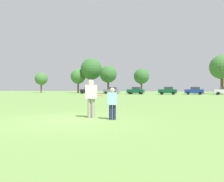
{
  "coord_description": "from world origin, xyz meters",
  "views": [
    {
      "loc": [
        4.62,
        -8.37,
        1.41
      ],
      "look_at": [
        1.02,
        3.1,
        1.27
      ],
      "focal_mm": 33.77,
      "sensor_mm": 36.0,
      "label": 1
    }
  ],
  "objects_px": {
    "player_defender": "(112,102)",
    "parked_car_mid_right": "(168,91)",
    "player_thrower": "(91,96)",
    "frisbee": "(100,96)",
    "parked_car_near_left": "(88,90)",
    "parked_car_center": "(136,91)",
    "traffic_cone": "(116,102)",
    "parked_car_far_right": "(224,91)",
    "parked_car_mid_left": "(112,90)",
    "parked_car_near_right": "(194,91)"
  },
  "relations": [
    {
      "from": "player_defender",
      "to": "parked_car_far_right",
      "type": "bearing_deg",
      "value": 73.65
    },
    {
      "from": "player_thrower",
      "to": "parked_car_far_right",
      "type": "relative_size",
      "value": 0.43
    },
    {
      "from": "frisbee",
      "to": "parked_car_far_right",
      "type": "height_order",
      "value": "parked_car_far_right"
    },
    {
      "from": "traffic_cone",
      "to": "parked_car_mid_right",
      "type": "distance_m",
      "value": 33.11
    },
    {
      "from": "player_thrower",
      "to": "parked_car_near_left",
      "type": "height_order",
      "value": "player_thrower"
    },
    {
      "from": "player_defender",
      "to": "parked_car_near_left",
      "type": "distance_m",
      "value": 48.63
    },
    {
      "from": "parked_car_mid_left",
      "to": "traffic_cone",
      "type": "bearing_deg",
      "value": -71.83
    },
    {
      "from": "frisbee",
      "to": "parked_car_mid_right",
      "type": "distance_m",
      "value": 41.83
    },
    {
      "from": "player_thrower",
      "to": "parked_car_far_right",
      "type": "height_order",
      "value": "player_thrower"
    },
    {
      "from": "parked_car_center",
      "to": "player_thrower",
      "type": "bearing_deg",
      "value": -81.91
    },
    {
      "from": "parked_car_far_right",
      "to": "player_thrower",
      "type": "bearing_deg",
      "value": -107.82
    },
    {
      "from": "parked_car_near_left",
      "to": "parked_car_near_right",
      "type": "relative_size",
      "value": 1.0
    },
    {
      "from": "parked_car_near_left",
      "to": "player_defender",
      "type": "bearing_deg",
      "value": -64.89
    },
    {
      "from": "traffic_cone",
      "to": "parked_car_near_left",
      "type": "relative_size",
      "value": 0.11
    },
    {
      "from": "parked_car_near_left",
      "to": "frisbee",
      "type": "bearing_deg",
      "value": -65.48
    },
    {
      "from": "frisbee",
      "to": "parked_car_mid_left",
      "type": "height_order",
      "value": "parked_car_mid_left"
    },
    {
      "from": "parked_car_center",
      "to": "parked_car_mid_right",
      "type": "bearing_deg",
      "value": -2.59
    },
    {
      "from": "player_thrower",
      "to": "frisbee",
      "type": "relative_size",
      "value": 6.78
    },
    {
      "from": "player_thrower",
      "to": "parked_car_mid_left",
      "type": "height_order",
      "value": "player_thrower"
    },
    {
      "from": "player_thrower",
      "to": "frisbee",
      "type": "bearing_deg",
      "value": 11.54
    },
    {
      "from": "traffic_cone",
      "to": "parked_car_near_left",
      "type": "bearing_deg",
      "value": 117.51
    },
    {
      "from": "player_defender",
      "to": "parked_car_near_left",
      "type": "height_order",
      "value": "parked_car_near_left"
    },
    {
      "from": "frisbee",
      "to": "traffic_cone",
      "type": "bearing_deg",
      "value": 101.41
    },
    {
      "from": "player_defender",
      "to": "parked_car_near_right",
      "type": "bearing_deg",
      "value": 81.59
    },
    {
      "from": "player_thrower",
      "to": "parked_car_mid_left",
      "type": "xyz_separation_m",
      "value": [
        -12.99,
        44.4,
        -0.11
      ]
    },
    {
      "from": "player_thrower",
      "to": "parked_car_near_left",
      "type": "relative_size",
      "value": 0.43
    },
    {
      "from": "player_thrower",
      "to": "parked_car_center",
      "type": "xyz_separation_m",
      "value": [
        -6.0,
        42.25,
        -0.11
      ]
    },
    {
      "from": "player_thrower",
      "to": "parked_car_center",
      "type": "bearing_deg",
      "value": 98.09
    },
    {
      "from": "parked_car_mid_left",
      "to": "parked_car_near_left",
      "type": "bearing_deg",
      "value": -174.43
    },
    {
      "from": "parked_car_mid_left",
      "to": "parked_car_center",
      "type": "distance_m",
      "value": 7.31
    },
    {
      "from": "traffic_cone",
      "to": "parked_car_near_right",
      "type": "xyz_separation_m",
      "value": [
        8.96,
        34.55,
        0.69
      ]
    },
    {
      "from": "parked_car_mid_left",
      "to": "player_defender",
      "type": "bearing_deg",
      "value": -72.44
    },
    {
      "from": "frisbee",
      "to": "parked_car_far_right",
      "type": "distance_m",
      "value": 45.33
    },
    {
      "from": "parked_car_near_right",
      "to": "parked_car_near_left",
      "type": "bearing_deg",
      "value": 179.41
    },
    {
      "from": "parked_car_far_right",
      "to": "traffic_cone",
      "type": "bearing_deg",
      "value": -113.95
    },
    {
      "from": "player_defender",
      "to": "traffic_cone",
      "type": "xyz_separation_m",
      "value": [
        -2.49,
        9.2,
        -0.58
      ]
    },
    {
      "from": "player_defender",
      "to": "parked_car_near_right",
      "type": "distance_m",
      "value": 44.23
    },
    {
      "from": "parked_car_far_right",
      "to": "parked_car_near_right",
      "type": "bearing_deg",
      "value": 178.79
    },
    {
      "from": "player_defender",
      "to": "parked_car_mid_right",
      "type": "relative_size",
      "value": 0.34
    },
    {
      "from": "parked_car_center",
      "to": "frisbee",
      "type": "bearing_deg",
      "value": -81.31
    },
    {
      "from": "traffic_cone",
      "to": "parked_car_near_left",
      "type": "height_order",
      "value": "parked_car_near_left"
    },
    {
      "from": "player_thrower",
      "to": "parked_car_mid_left",
      "type": "bearing_deg",
      "value": 106.3
    },
    {
      "from": "frisbee",
      "to": "parked_car_center",
      "type": "height_order",
      "value": "parked_car_center"
    },
    {
      "from": "player_defender",
      "to": "parked_car_mid_right",
      "type": "distance_m",
      "value": 42.17
    },
    {
      "from": "traffic_cone",
      "to": "parked_car_center",
      "type": "distance_m",
      "value": 33.65
    },
    {
      "from": "parked_car_near_right",
      "to": "parked_car_far_right",
      "type": "relative_size",
      "value": 1.0
    },
    {
      "from": "parked_car_mid_right",
      "to": "parked_car_near_right",
      "type": "xyz_separation_m",
      "value": [
        5.92,
        1.59,
        0.0
      ]
    },
    {
      "from": "parked_car_near_left",
      "to": "parked_car_near_right",
      "type": "bearing_deg",
      "value": -0.59
    },
    {
      "from": "player_thrower",
      "to": "traffic_cone",
      "type": "height_order",
      "value": "player_thrower"
    },
    {
      "from": "frisbee",
      "to": "parked_car_center",
      "type": "relative_size",
      "value": 0.06
    }
  ]
}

